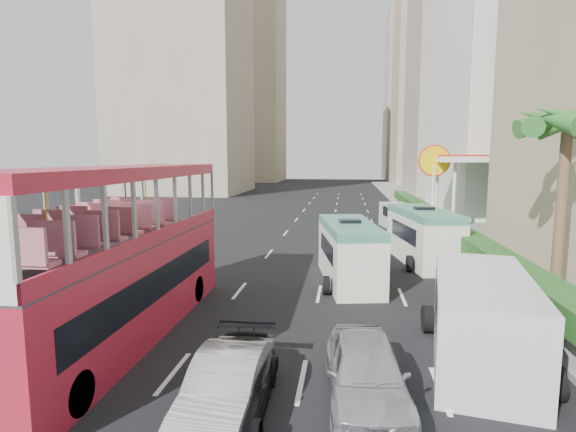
% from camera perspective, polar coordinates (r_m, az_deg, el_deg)
% --- Properties ---
extents(ground_plane, '(200.00, 200.00, 0.00)m').
position_cam_1_polar(ground_plane, '(13.22, 4.42, -16.30)').
color(ground_plane, black).
rests_on(ground_plane, ground).
extents(double_decker_bus, '(2.50, 11.00, 5.06)m').
position_cam_1_polar(double_decker_bus, '(14.04, -20.82, -4.51)').
color(double_decker_bus, '#B01C31').
rests_on(double_decker_bus, ground).
extents(car_silver_lane_a, '(1.38, 3.92, 1.29)m').
position_cam_1_polar(car_silver_lane_a, '(10.26, -7.80, -23.85)').
color(car_silver_lane_a, '#B3B5BA').
rests_on(car_silver_lane_a, ground).
extents(car_silver_lane_b, '(1.97, 4.29, 1.43)m').
position_cam_1_polar(car_silver_lane_b, '(10.74, 9.78, -22.35)').
color(car_silver_lane_b, '#B3B5BA').
rests_on(car_silver_lane_b, ground).
extents(car_black, '(1.88, 4.31, 1.23)m').
position_cam_1_polar(car_black, '(10.39, -7.35, -23.41)').
color(car_black, black).
rests_on(car_black, ground).
extents(van_asset, '(2.37, 4.90, 1.34)m').
position_cam_1_polar(van_asset, '(31.73, 8.48, -2.30)').
color(van_asset, silver).
rests_on(van_asset, ground).
extents(minibus_near, '(2.92, 6.06, 2.58)m').
position_cam_1_polar(minibus_near, '(19.43, 7.76, -4.60)').
color(minibus_near, silver).
rests_on(minibus_near, ground).
extents(minibus_far, '(3.04, 6.38, 2.72)m').
position_cam_1_polar(minibus_far, '(23.82, 16.76, -2.45)').
color(minibus_far, silver).
rests_on(minibus_far, ground).
extents(panel_van_near, '(3.28, 6.03, 2.28)m').
position_cam_1_polar(panel_van_near, '(13.03, 23.38, -11.89)').
color(panel_van_near, silver).
rests_on(panel_van_near, ground).
extents(panel_van_far, '(2.63, 4.79, 1.81)m').
position_cam_1_polar(panel_van_far, '(34.77, 13.87, -0.08)').
color(panel_van_far, silver).
rests_on(panel_van_far, ground).
extents(sidewalk, '(6.00, 120.00, 0.18)m').
position_cam_1_polar(sidewalk, '(38.39, 19.95, -0.84)').
color(sidewalk, '#99968C').
rests_on(sidewalk, ground).
extents(kerb_wall, '(0.30, 44.00, 1.00)m').
position_cam_1_polar(kerb_wall, '(27.09, 19.24, -2.84)').
color(kerb_wall, silver).
rests_on(kerb_wall, sidewalk).
extents(hedge, '(1.10, 44.00, 0.70)m').
position_cam_1_polar(hedge, '(26.96, 19.31, -1.06)').
color(hedge, '#2D6626').
rests_on(hedge, kerb_wall).
extents(palm_tree, '(0.36, 0.36, 6.40)m').
position_cam_1_polar(palm_tree, '(17.74, 31.32, 0.08)').
color(palm_tree, brown).
rests_on(palm_tree, sidewalk).
extents(shell_station, '(6.50, 8.00, 5.50)m').
position_cam_1_polar(shell_station, '(36.42, 22.35, 2.83)').
color(shell_station, silver).
rests_on(shell_station, ground).
extents(tower_mid, '(16.00, 16.00, 50.00)m').
position_cam_1_polar(tower_mid, '(74.86, 22.24, 22.15)').
color(tower_mid, tan).
rests_on(tower_mid, ground).
extents(tower_far_a, '(14.00, 14.00, 44.00)m').
position_cam_1_polar(tower_far_a, '(96.96, 17.78, 17.00)').
color(tower_far_a, tan).
rests_on(tower_far_a, ground).
extents(tower_far_b, '(14.00, 14.00, 40.00)m').
position_cam_1_polar(tower_far_b, '(118.16, 15.77, 14.30)').
color(tower_far_b, tan).
rests_on(tower_far_b, ground).
extents(tower_left_a, '(18.00, 18.00, 52.00)m').
position_cam_1_polar(tower_left_a, '(74.38, -13.38, 23.38)').
color(tower_left_a, tan).
rests_on(tower_left_a, ground).
extents(tower_left_b, '(16.00, 16.00, 46.00)m').
position_cam_1_polar(tower_left_b, '(106.04, -5.29, 17.00)').
color(tower_left_b, tan).
rests_on(tower_left_b, ground).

